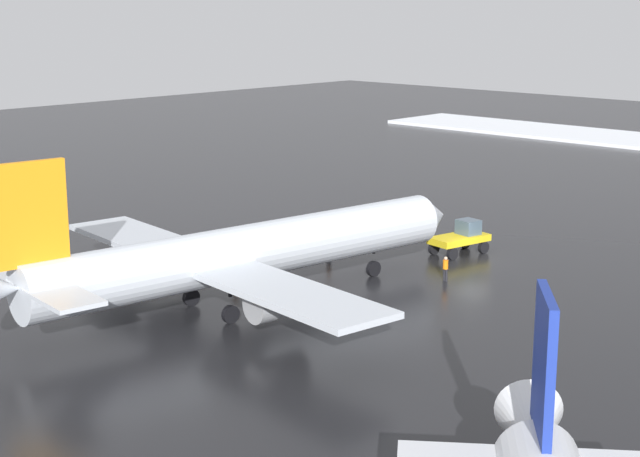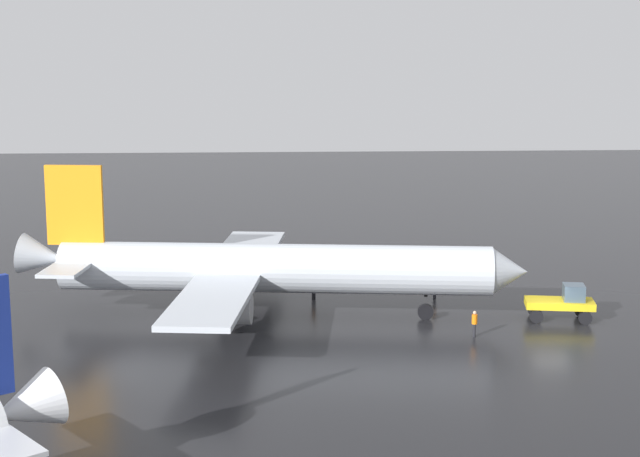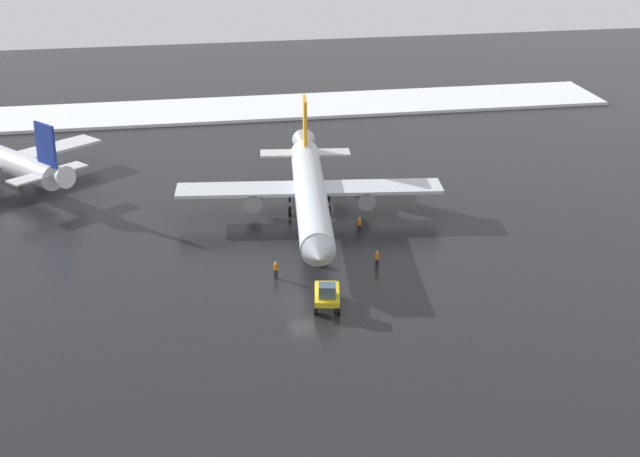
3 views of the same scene
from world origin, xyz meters
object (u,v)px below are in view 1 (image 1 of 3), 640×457
Objects in this scene: pushback_tug at (462,237)px; ground_crew_near_tug at (329,245)px; ground_crew_beside_wing at (445,267)px; airplane_distant_tail at (238,253)px; ground_crew_mid_apron at (235,267)px.

pushback_tug is 2.88× the size of ground_crew_near_tug.
airplane_distant_tail is at bearing 164.98° from ground_crew_beside_wing.
pushback_tug is 7.83m from ground_crew_beside_wing.
ground_crew_beside_wing is at bearing -142.01° from pushback_tug.
ground_crew_mid_apron is (3.78, 4.62, -2.49)m from airplane_distant_tail.
airplane_distant_tail is 20.63× the size of ground_crew_beside_wing.
ground_crew_near_tug is at bearing 102.29° from ground_crew_beside_wing.
ground_crew_near_tug is at bearing -138.45° from ground_crew_mid_apron.
ground_crew_beside_wing is at bearing -15.55° from airplane_distant_tail.
ground_crew_near_tug is 1.00× the size of ground_crew_mid_apron.
airplane_distant_tail is at bearing 93.92° from ground_crew_mid_apron.
ground_crew_near_tug is (-0.82, 10.05, 0.00)m from ground_crew_beside_wing.
pushback_tug reaches higher than ground_crew_beside_wing.
airplane_distant_tail is 20.63× the size of ground_crew_near_tug.
airplane_distant_tail is 14.96m from ground_crew_beside_wing.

